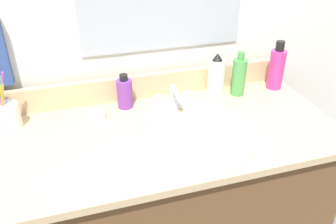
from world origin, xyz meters
The scene contains 12 objects.
vanity_cabinet centered at (0.00, 0.00, 0.36)m, with size 1.13×0.49×0.72m, color brown.
countertop centered at (0.00, 0.00, 0.73)m, with size 1.18×0.53×0.02m, color #D1B284.
backsplash centered at (0.00, 0.25, 0.79)m, with size 1.18×0.02×0.09m, color #D1B284.
back_wall centered at (0.00, 0.32, 0.65)m, with size 2.28×0.04×1.30m, color white.
sink_basin centered at (0.09, -0.05, 0.71)m, with size 0.40×0.40×0.11m.
faucet centered at (0.09, 0.15, 0.77)m, with size 0.16×0.10×0.08m.
bottle_cream_purple centered at (-0.07, 0.20, 0.80)m, with size 0.05×0.05×0.13m.
bottle_soap_pink centered at (0.53, 0.18, 0.83)m, with size 0.06×0.06×0.19m.
bottle_toner_green centered at (0.36, 0.17, 0.82)m, with size 0.05×0.05×0.17m.
bottle_lotion_white centered at (0.28, 0.21, 0.82)m, with size 0.07×0.07×0.16m.
cup_white_ceramic centered at (-0.46, 0.17, 0.79)m, with size 0.08×0.07×0.20m.
soap_bar centered at (-0.19, 0.15, 0.76)m, with size 0.06×0.04×0.02m, color white.
Camera 1 is at (-0.25, -0.91, 1.37)m, focal length 37.59 mm.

